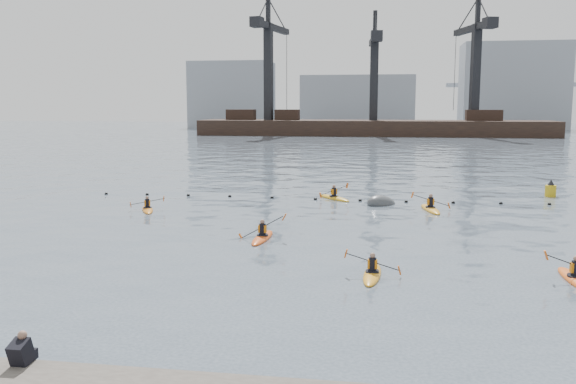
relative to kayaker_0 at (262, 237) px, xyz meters
name	(u,v)px	position (x,y,z in m)	size (l,w,h in m)	color
ground	(297,313)	(3.13, -10.06, -0.10)	(400.00, 400.00, 0.00)	#3A4854
float_line	(338,200)	(2.63, 12.47, -0.07)	(33.24, 0.73, 0.24)	black
barge_pier	(372,126)	(2.91, 99.94, 1.79)	(72.00, 19.30, 29.50)	black
skyline	(385,94)	(5.36, 140.21, 9.14)	(141.00, 28.00, 22.00)	gray
kayaker_0	(262,237)	(0.00, 0.00, 0.00)	(2.35, 3.35, 1.38)	#DB4E14
kayaker_1	(372,273)	(5.32, -5.55, -0.01)	(2.13, 3.16, 1.09)	orange
kayaker_2	(147,209)	(-8.46, 6.67, -0.01)	(1.93, 3.06, 0.99)	orange
kayaker_3	(430,208)	(8.49, 9.42, 0.01)	(2.40, 3.61, 1.26)	orange
kayaker_4	(575,278)	(12.62, -5.05, 0.00)	(2.29, 3.36, 1.22)	#E65915
kayaker_5	(334,197)	(2.33, 12.95, 0.00)	(2.69, 3.07, 1.15)	gold
mooring_buoy	(381,204)	(5.54, 11.17, -0.10)	(2.32, 1.37, 1.16)	#383A3C
nav_buoy	(551,191)	(17.13, 16.41, 0.30)	(0.74, 0.74, 1.34)	gold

